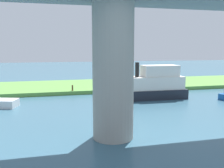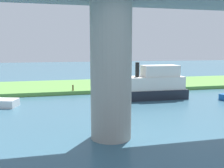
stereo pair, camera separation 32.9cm
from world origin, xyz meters
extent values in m
plane|color=#386075|center=(0.00, 0.00, 0.00)|extent=(160.00, 160.00, 0.00)
cube|color=#5B9342|center=(0.00, -6.00, 0.25)|extent=(80.00, 12.00, 0.50)
cylinder|color=#9E998E|center=(4.58, 16.40, 4.46)|extent=(2.70, 2.70, 8.92)
cylinder|color=#2D334C|center=(-3.80, -1.08, 0.78)|extent=(0.29, 0.29, 0.55)
cylinder|color=gold|center=(-3.80, -1.08, 1.35)|extent=(0.50, 0.50, 0.60)
sphere|color=tan|center=(-3.80, -1.08, 1.77)|extent=(0.24, 0.24, 0.24)
cylinder|color=brown|center=(5.72, -0.49, 0.87)|extent=(0.20, 0.20, 0.74)
cube|color=#1E232D|center=(-3.09, 4.43, 0.57)|extent=(8.56, 2.96, 1.14)
cube|color=white|center=(-3.56, 4.43, 1.89)|extent=(6.85, 2.65, 1.52)
cube|color=white|center=(-4.23, 4.44, 3.31)|extent=(4.29, 2.22, 1.33)
cylinder|color=black|center=(-1.39, 4.40, 3.50)|extent=(0.47, 0.47, 1.70)
cube|color=#D84C2D|center=(-0.82, 4.39, 1.56)|extent=(1.54, 1.73, 0.85)
camera|label=1|loc=(8.68, 32.44, 6.00)|focal=40.83mm
camera|label=2|loc=(8.36, 32.52, 6.00)|focal=40.83mm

